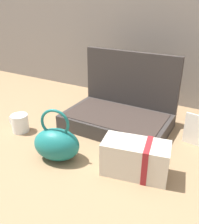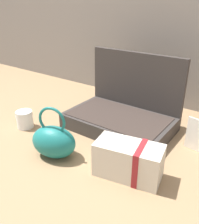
# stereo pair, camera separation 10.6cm
# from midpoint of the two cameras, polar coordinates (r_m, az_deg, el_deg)

# --- Properties ---
(ground_plane) EXTENTS (6.00, 6.00, 0.00)m
(ground_plane) POSITION_cam_midpoint_polar(r_m,az_deg,el_deg) (1.14, 2.60, -5.82)
(ground_plane) COLOR #8C6D4C
(open_suitcase) EXTENTS (0.50, 0.32, 0.35)m
(open_suitcase) POSITION_cam_midpoint_polar(r_m,az_deg,el_deg) (1.21, 7.95, -0.15)
(open_suitcase) COLOR #332D2B
(open_suitcase) RESTS_ON ground_plane
(teal_pouch_handbag) EXTENTS (0.21, 0.17, 0.22)m
(teal_pouch_handbag) POSITION_cam_midpoint_polar(r_m,az_deg,el_deg) (0.99, -7.54, -6.72)
(teal_pouch_handbag) COLOR #196B66
(teal_pouch_handbag) RESTS_ON ground_plane
(cream_toiletry_bag) EXTENTS (0.25, 0.16, 0.13)m
(cream_toiletry_bag) POSITION_cam_midpoint_polar(r_m,az_deg,el_deg) (0.90, 10.32, -11.08)
(cream_toiletry_bag) COLOR beige
(cream_toiletry_bag) RESTS_ON ground_plane
(coffee_mug) EXTENTS (0.11, 0.08, 0.08)m
(coffee_mug) POSITION_cam_midpoint_polar(r_m,az_deg,el_deg) (1.25, -14.67, -1.66)
(coffee_mug) COLOR white
(coffee_mug) RESTS_ON ground_plane
(info_card_left) EXTENTS (0.09, 0.02, 0.14)m
(info_card_left) POSITION_cam_midpoint_polar(r_m,az_deg,el_deg) (1.11, 24.22, -5.02)
(info_card_left) COLOR white
(info_card_left) RESTS_ON ground_plane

